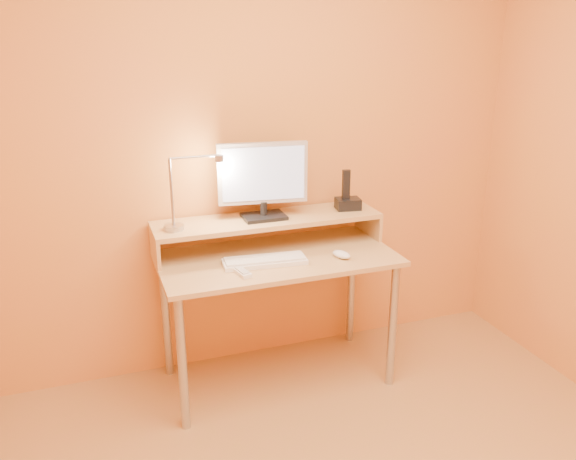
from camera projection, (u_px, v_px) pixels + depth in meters
name	position (u px, v px, depth m)	size (l,w,h in m)	color
wall_back	(257.00, 142.00, 3.10)	(3.00, 0.04, 2.50)	gold
desk_leg_fl	(182.00, 364.00, 2.72)	(0.04, 0.04, 0.69)	#ACACB5
desk_leg_fr	(393.00, 326.00, 3.07)	(0.04, 0.04, 0.69)	#ACACB5
desk_leg_bl	(166.00, 317.00, 3.16)	(0.04, 0.04, 0.69)	#ACACB5
desk_leg_br	(351.00, 288.00, 3.51)	(0.04, 0.04, 0.69)	#ACACB5
desk_lower	(277.00, 258.00, 3.00)	(1.20, 0.60, 0.03)	tan
shelf_riser_left	(155.00, 248.00, 2.92)	(0.02, 0.30, 0.14)	tan
shelf_riser_right	(368.00, 222.00, 3.29)	(0.02, 0.30, 0.14)	tan
desk_shelf	(268.00, 220.00, 3.08)	(1.20, 0.30, 0.03)	tan
monitor_foot	(264.00, 216.00, 3.06)	(0.22, 0.16, 0.02)	black
monitor_neck	(264.00, 208.00, 3.05)	(0.04, 0.04, 0.07)	black
monitor_panel	(263.00, 173.00, 3.00)	(0.46, 0.04, 0.32)	#B9BAC3
monitor_back	(261.00, 172.00, 3.02)	(0.42, 0.01, 0.27)	black
monitor_screen	(264.00, 174.00, 2.98)	(0.42, 0.00, 0.27)	#ADBEEC
lamp_base	(174.00, 227.00, 2.88)	(0.10, 0.10, 0.03)	#ACACB5
lamp_post	(172.00, 192.00, 2.83)	(0.01, 0.01, 0.33)	#ACACB5
lamp_arm	(195.00, 157.00, 2.81)	(0.01, 0.01, 0.24)	#ACACB5
lamp_head	(219.00, 158.00, 2.85)	(0.04, 0.04, 0.03)	#ACACB5
lamp_bulb	(219.00, 161.00, 2.86)	(0.03, 0.03, 0.00)	#FFEAC6
phone_dock	(348.00, 204.00, 3.21)	(0.13, 0.10, 0.06)	black
phone_handset	(346.00, 184.00, 3.17)	(0.04, 0.03, 0.16)	black
phone_led	(359.00, 205.00, 3.18)	(0.01, 0.00, 0.04)	#1074ED
keyboard	(265.00, 262.00, 2.89)	(0.41, 0.13, 0.02)	white
mouse	(341.00, 254.00, 2.96)	(0.06, 0.11, 0.04)	white
remote_control	(239.00, 271.00, 2.79)	(0.05, 0.17, 0.02)	white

